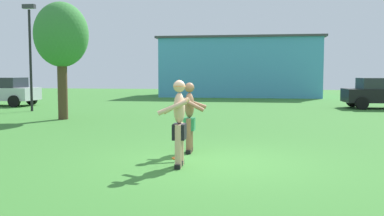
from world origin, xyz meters
name	(u,v)px	position (x,y,z in m)	size (l,w,h in m)	color
ground_plane	(212,162)	(0.00, 0.00, 0.00)	(80.00, 80.00, 0.00)	#38752D
player_with_cap	(179,119)	(-0.59, -0.50, 0.94)	(0.58, 0.68, 1.71)	black
player_in_green	(190,116)	(-0.63, 1.04, 0.84)	(0.56, 0.55, 1.62)	black
frisbee	(178,158)	(-0.76, 0.26, 0.01)	(0.26, 0.26, 0.03)	orange
lamp_post	(30,45)	(-9.89, 10.63, 3.17)	(0.60, 0.24, 5.08)	black
outbuilding_behind_lot	(241,67)	(-0.56, 26.49, 2.30)	(12.49, 7.05, 4.59)	#4C9ED1
tree_left_field	(61,36)	(-6.75, 7.39, 3.28)	(2.11, 2.11, 4.61)	#4C3823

